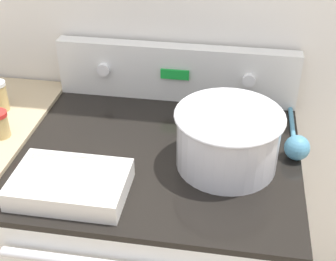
{
  "coord_description": "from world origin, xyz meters",
  "views": [
    {
      "loc": [
        0.19,
        -0.7,
        1.68
      ],
      "look_at": [
        0.02,
        0.35,
        0.98
      ],
      "focal_mm": 50.0,
      "sensor_mm": 36.0,
      "label": 1
    }
  ],
  "objects_px": {
    "ladle": "(296,145)",
    "spice_jar_white_cap": "(0,96)",
    "mixing_bowl": "(228,136)",
    "casserole_dish": "(70,183)"
  },
  "relations": [
    {
      "from": "ladle",
      "to": "spice_jar_white_cap",
      "type": "bearing_deg",
      "value": 175.03
    },
    {
      "from": "mixing_bowl",
      "to": "casserole_dish",
      "type": "distance_m",
      "value": 0.41
    },
    {
      "from": "mixing_bowl",
      "to": "spice_jar_white_cap",
      "type": "xyz_separation_m",
      "value": [
        -0.7,
        0.15,
        -0.03
      ]
    },
    {
      "from": "mixing_bowl",
      "to": "spice_jar_white_cap",
      "type": "height_order",
      "value": "mixing_bowl"
    },
    {
      "from": "mixing_bowl",
      "to": "casserole_dish",
      "type": "relative_size",
      "value": 1.01
    },
    {
      "from": "casserole_dish",
      "to": "ladle",
      "type": "bearing_deg",
      "value": 24.34
    },
    {
      "from": "mixing_bowl",
      "to": "casserole_dish",
      "type": "bearing_deg",
      "value": -154.21
    },
    {
      "from": "ladle",
      "to": "spice_jar_white_cap",
      "type": "relative_size",
      "value": 2.96
    },
    {
      "from": "mixing_bowl",
      "to": "ladle",
      "type": "bearing_deg",
      "value": 21.34
    },
    {
      "from": "mixing_bowl",
      "to": "spice_jar_white_cap",
      "type": "relative_size",
      "value": 2.92
    }
  ]
}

